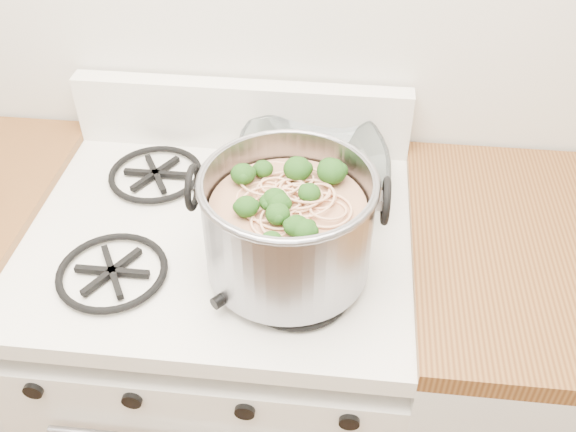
{
  "coord_description": "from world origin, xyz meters",
  "views": [
    {
      "loc": [
        0.24,
        0.33,
        1.76
      ],
      "look_at": [
        0.15,
        1.16,
        1.04
      ],
      "focal_mm": 40.0,
      "sensor_mm": 36.0,
      "label": 1
    }
  ],
  "objects_px": {
    "gas_range": "(232,370)",
    "stock_pot": "(288,226)",
    "glass_bowl": "(312,175)",
    "spatula": "(318,234)"
  },
  "relations": [
    {
      "from": "gas_range",
      "to": "stock_pot",
      "type": "relative_size",
      "value": 2.76
    },
    {
      "from": "gas_range",
      "to": "glass_bowl",
      "type": "xyz_separation_m",
      "value": [
        0.17,
        0.15,
        0.5
      ]
    },
    {
      "from": "stock_pot",
      "to": "gas_range",
      "type": "bearing_deg",
      "value": 145.32
    },
    {
      "from": "glass_bowl",
      "to": "spatula",
      "type": "bearing_deg",
      "value": -81.68
    },
    {
      "from": "stock_pot",
      "to": "glass_bowl",
      "type": "xyz_separation_m",
      "value": [
        0.02,
        0.25,
        -0.08
      ]
    },
    {
      "from": "gas_range",
      "to": "spatula",
      "type": "height_order",
      "value": "spatula"
    },
    {
      "from": "gas_range",
      "to": "stock_pot",
      "type": "height_order",
      "value": "stock_pot"
    },
    {
      "from": "gas_range",
      "to": "stock_pot",
      "type": "distance_m",
      "value": 0.61
    },
    {
      "from": "stock_pot",
      "to": "glass_bowl",
      "type": "bearing_deg",
      "value": 84.86
    },
    {
      "from": "spatula",
      "to": "stock_pot",
      "type": "bearing_deg",
      "value": -82.91
    }
  ]
}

